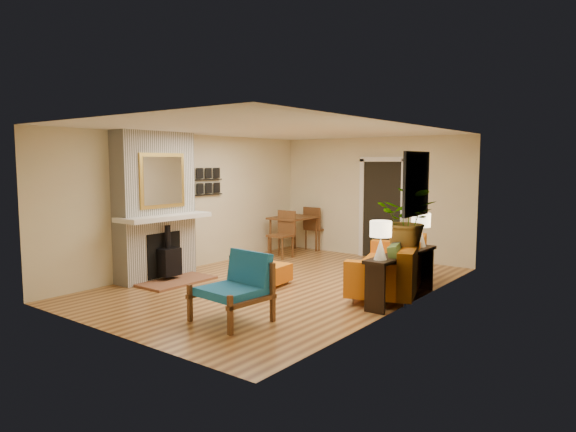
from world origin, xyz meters
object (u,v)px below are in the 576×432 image
(lamp_far, at_px, (421,226))
(console_table, at_px, (402,262))
(houseplant, at_px, (408,219))
(lamp_near, at_px, (381,236))
(ottoman, at_px, (265,273))
(blue_chair, at_px, (238,283))
(sofa, at_px, (395,267))
(dining_table, at_px, (297,224))

(lamp_far, bearing_deg, console_table, -90.00)
(console_table, distance_m, houseplant, 0.67)
(lamp_near, distance_m, lamp_far, 1.38)
(ottoman, relative_size, blue_chair, 0.81)
(sofa, relative_size, ottoman, 3.29)
(console_table, bearing_deg, houseplant, 92.72)
(dining_table, height_order, houseplant, houseplant)
(sofa, relative_size, console_table, 1.32)
(dining_table, relative_size, lamp_near, 3.50)
(console_table, xyz_separation_m, lamp_far, (0.00, 0.67, 0.49))
(ottoman, distance_m, console_table, 2.34)
(dining_table, xyz_separation_m, lamp_far, (3.64, -1.61, 0.40))
(lamp_near, bearing_deg, sofa, 105.98)
(ottoman, relative_size, lamp_near, 1.38)
(blue_chair, height_order, lamp_far, lamp_far)
(lamp_near, height_order, lamp_far, same)
(lamp_near, bearing_deg, blue_chair, -131.48)
(blue_chair, bearing_deg, sofa, 69.87)
(lamp_far, bearing_deg, blue_chair, -114.56)
(sofa, distance_m, blue_chair, 2.82)
(blue_chair, distance_m, houseplant, 2.82)
(ottoman, xyz_separation_m, lamp_near, (2.25, -0.21, 0.86))
(lamp_far, bearing_deg, houseplant, -91.24)
(lamp_near, bearing_deg, lamp_far, 90.00)
(ottoman, height_order, lamp_far, lamp_far)
(ottoman, distance_m, blue_chair, 1.95)
(lamp_far, height_order, houseplant, houseplant)
(console_table, relative_size, lamp_near, 3.43)
(dining_table, height_order, lamp_near, lamp_near)
(lamp_near, xyz_separation_m, houseplant, (-0.01, 0.92, 0.15))
(console_table, bearing_deg, dining_table, 147.90)
(dining_table, distance_m, lamp_far, 4.00)
(console_table, xyz_separation_m, lamp_near, (0.00, -0.71, 0.49))
(sofa, distance_m, houseplant, 0.91)
(sofa, relative_size, dining_table, 1.30)
(houseplant, bearing_deg, ottoman, -162.42)
(blue_chair, xyz_separation_m, houseplant, (1.30, 2.40, 0.73))
(ottoman, xyz_separation_m, console_table, (2.25, 0.50, 0.38))
(ottoman, distance_m, lamp_far, 2.68)
(dining_table, relative_size, console_table, 1.02)
(lamp_near, bearing_deg, dining_table, 140.57)
(dining_table, xyz_separation_m, console_table, (3.64, -2.28, -0.09))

